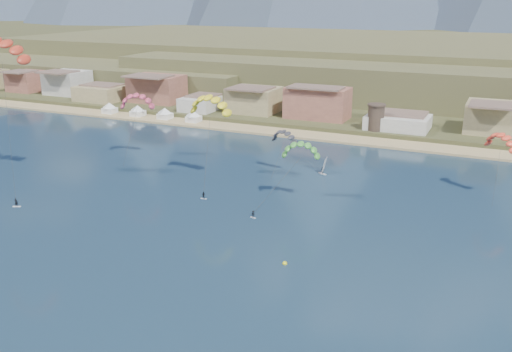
{
  "coord_description": "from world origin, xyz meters",
  "views": [
    {
      "loc": [
        42.89,
        -62.31,
        43.61
      ],
      "look_at": [
        0.0,
        32.0,
        10.0
      ],
      "focal_mm": 39.23,
      "sensor_mm": 36.0,
      "label": 1
    }
  ],
  "objects_px": {
    "kitesurfer_green": "(300,148)",
    "watchtower": "(376,117)",
    "kitesurfer_yellow": "(210,102)",
    "buoy": "(285,263)",
    "kitesurfer_red": "(0,46)",
    "windsurfer": "(323,169)"
  },
  "relations": [
    {
      "from": "watchtower",
      "to": "kitesurfer_yellow",
      "type": "xyz_separation_m",
      "value": [
        -25.61,
        -62.76,
        13.42
      ]
    },
    {
      "from": "buoy",
      "to": "kitesurfer_yellow",
      "type": "bearing_deg",
      "value": 134.15
    },
    {
      "from": "watchtower",
      "to": "kitesurfer_yellow",
      "type": "bearing_deg",
      "value": -112.2
    },
    {
      "from": "watchtower",
      "to": "windsurfer",
      "type": "height_order",
      "value": "watchtower"
    },
    {
      "from": "windsurfer",
      "to": "buoy",
      "type": "bearing_deg",
      "value": -79.19
    },
    {
      "from": "kitesurfer_red",
      "to": "windsurfer",
      "type": "relative_size",
      "value": 8.55
    },
    {
      "from": "kitesurfer_yellow",
      "to": "windsurfer",
      "type": "distance_m",
      "value": 34.1
    },
    {
      "from": "kitesurfer_yellow",
      "to": "buoy",
      "type": "distance_m",
      "value": 50.57
    },
    {
      "from": "kitesurfer_red",
      "to": "buoy",
      "type": "xyz_separation_m",
      "value": [
        73.78,
        -12.22,
        -32.53
      ]
    },
    {
      "from": "kitesurfer_red",
      "to": "kitesurfer_green",
      "type": "height_order",
      "value": "kitesurfer_red"
    },
    {
      "from": "kitesurfer_yellow",
      "to": "kitesurfer_green",
      "type": "xyz_separation_m",
      "value": [
        24.34,
        -4.48,
        -7.28
      ]
    },
    {
      "from": "watchtower",
      "to": "kitesurfer_green",
      "type": "relative_size",
      "value": 0.5
    },
    {
      "from": "kitesurfer_red",
      "to": "windsurfer",
      "type": "bearing_deg",
      "value": 31.17
    },
    {
      "from": "windsurfer",
      "to": "buoy",
      "type": "height_order",
      "value": "windsurfer"
    },
    {
      "from": "kitesurfer_yellow",
      "to": "buoy",
      "type": "height_order",
      "value": "kitesurfer_yellow"
    },
    {
      "from": "kitesurfer_red",
      "to": "buoy",
      "type": "bearing_deg",
      "value": -9.4
    },
    {
      "from": "kitesurfer_green",
      "to": "buoy",
      "type": "distance_m",
      "value": 32.51
    },
    {
      "from": "kitesurfer_green",
      "to": "watchtower",
      "type": "bearing_deg",
      "value": 88.92
    },
    {
      "from": "kitesurfer_red",
      "to": "windsurfer",
      "type": "xyz_separation_m",
      "value": [
        64.05,
        38.75,
        -31.3
      ]
    },
    {
      "from": "watchtower",
      "to": "kitesurfer_yellow",
      "type": "height_order",
      "value": "kitesurfer_yellow"
    },
    {
      "from": "kitesurfer_red",
      "to": "buoy",
      "type": "distance_m",
      "value": 81.56
    },
    {
      "from": "kitesurfer_yellow",
      "to": "kitesurfer_green",
      "type": "relative_size",
      "value": 1.36
    }
  ]
}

